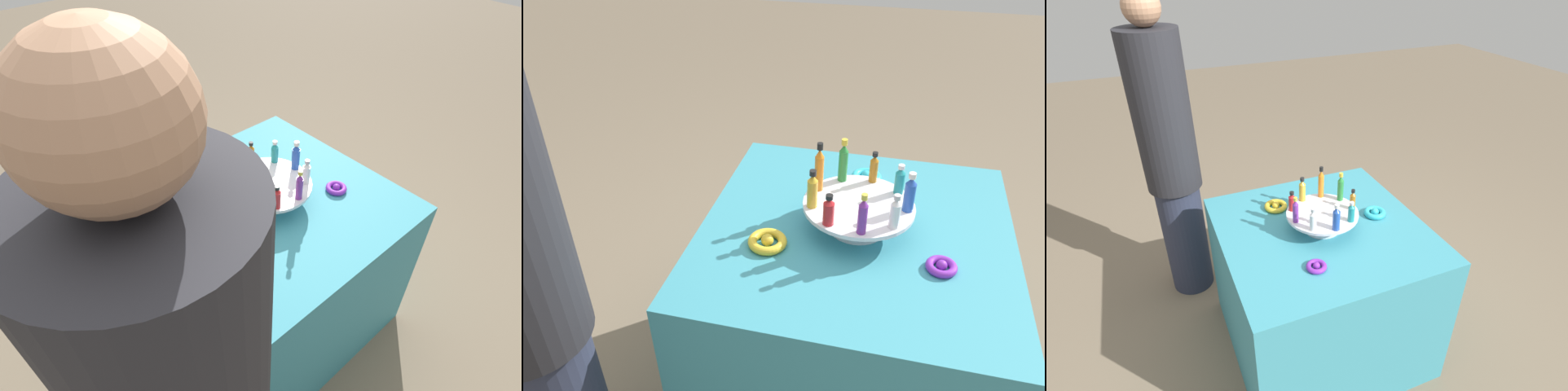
% 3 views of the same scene
% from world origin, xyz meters
% --- Properties ---
extents(ground_plane, '(12.00, 12.00, 0.00)m').
position_xyz_m(ground_plane, '(0.00, 0.00, 0.00)').
color(ground_plane, '#756651').
extents(party_table, '(0.90, 0.90, 0.72)m').
position_xyz_m(party_table, '(0.00, 0.00, 0.36)').
color(party_table, teal).
rests_on(party_table, ground_plane).
extents(display_stand, '(0.32, 0.32, 0.08)m').
position_xyz_m(display_stand, '(0.00, 0.00, 0.78)').
color(display_stand, silver).
rests_on(display_stand, party_table).
extents(bottle_green, '(0.03, 0.03, 0.14)m').
position_xyz_m(bottle_green, '(-0.12, -0.07, 0.87)').
color(bottle_green, '#288438').
rests_on(bottle_green, display_stand).
extents(bottle_orange, '(0.03, 0.03, 0.15)m').
position_xyz_m(bottle_orange, '(-0.05, -0.13, 0.88)').
color(bottle_orange, orange).
rests_on(bottle_orange, display_stand).
extents(bottle_gold, '(0.03, 0.03, 0.12)m').
position_xyz_m(bottle_gold, '(0.04, -0.13, 0.86)').
color(bottle_gold, gold).
rests_on(bottle_gold, display_stand).
extents(bottle_red, '(0.03, 0.03, 0.09)m').
position_xyz_m(bottle_red, '(0.12, -0.07, 0.85)').
color(bottle_red, '#B21E23').
rests_on(bottle_red, display_stand).
extents(bottle_purple, '(0.02, 0.02, 0.12)m').
position_xyz_m(bottle_purple, '(0.13, 0.02, 0.86)').
color(bottle_purple, '#702D93').
rests_on(bottle_purple, display_stand).
extents(bottle_clear, '(0.03, 0.03, 0.10)m').
position_xyz_m(bottle_clear, '(0.09, 0.10, 0.85)').
color(bottle_clear, silver).
rests_on(bottle_clear, display_stand).
extents(bottle_blue, '(0.03, 0.03, 0.12)m').
position_xyz_m(bottle_blue, '(0.00, 0.13, 0.86)').
color(bottle_blue, '#234CAD').
rests_on(bottle_blue, display_stand).
extents(bottle_teal, '(0.03, 0.03, 0.09)m').
position_xyz_m(bottle_teal, '(-0.08, 0.10, 0.85)').
color(bottle_teal, teal).
rests_on(bottle_teal, display_stand).
extents(bottle_amber, '(0.03, 0.03, 0.10)m').
position_xyz_m(bottle_amber, '(-0.13, 0.03, 0.85)').
color(bottle_amber, '#AD6B19').
rests_on(bottle_amber, display_stand).
extents(ribbon_bow_gold, '(0.11, 0.11, 0.04)m').
position_xyz_m(ribbon_bow_gold, '(0.14, -0.23, 0.73)').
color(ribbon_bow_gold, gold).
rests_on(ribbon_bow_gold, party_table).
extents(ribbon_bow_purple, '(0.08, 0.08, 0.03)m').
position_xyz_m(ribbon_bow_purple, '(0.13, 0.24, 0.73)').
color(ribbon_bow_purple, purple).
rests_on(ribbon_bow_purple, party_table).
extents(ribbon_bow_teal, '(0.10, 0.10, 0.04)m').
position_xyz_m(ribbon_bow_teal, '(-0.27, -0.00, 0.73)').
color(ribbon_bow_teal, '#2DB7CC').
rests_on(ribbon_bow_teal, party_table).
extents(person_figure, '(0.28, 0.28, 1.66)m').
position_xyz_m(person_figure, '(0.56, -0.69, 0.84)').
color(person_figure, '#282D42').
rests_on(person_figure, ground_plane).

